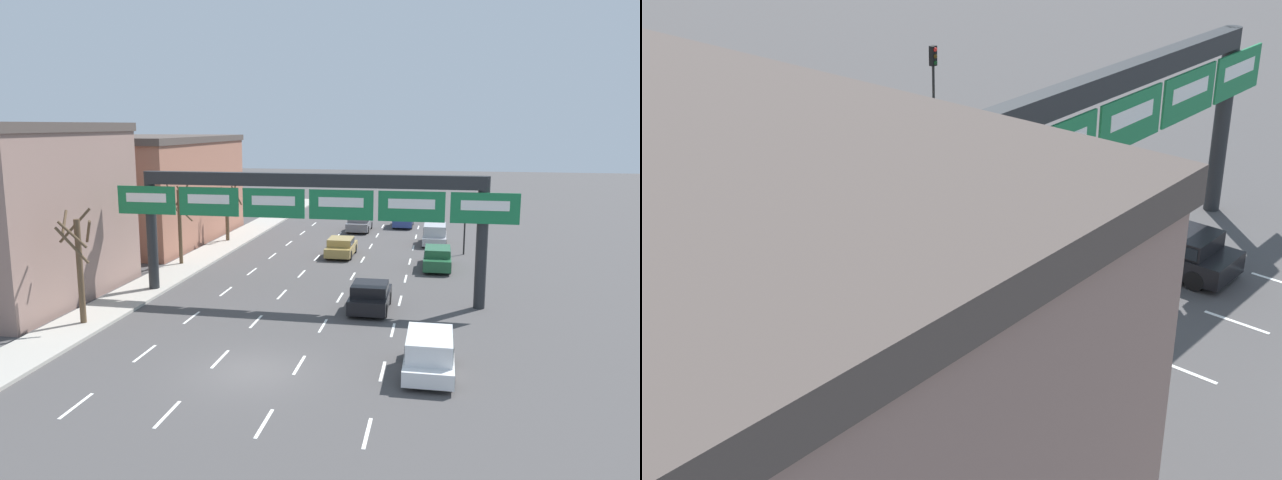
# 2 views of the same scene
# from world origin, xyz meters

# --- Properties ---
(lane_dashes) EXTENTS (10.02, 67.00, 0.01)m
(lane_dashes) POSITION_xyz_m (-0.00, 13.50, 0.00)
(lane_dashes) COLOR white
(lane_dashes) RESTS_ON ground_plane
(sign_gantry) EXTENTS (21.59, 0.70, 6.84)m
(sign_gantry) POSITION_xyz_m (0.00, 10.38, 5.31)
(sign_gantry) COLOR #232628
(sign_gantry) RESTS_ON ground_plane
(car_green) EXTENTS (1.81, 4.76, 1.44)m
(car_green) POSITION_xyz_m (6.83, 19.32, 0.77)
(car_green) COLOR #235B38
(car_green) RESTS_ON ground_plane
(suv_silver) EXTENTS (1.86, 4.19, 1.63)m
(suv_silver) POSITION_xyz_m (6.52, 27.69, 0.91)
(suv_silver) COLOR #B7B7BC
(suv_silver) RESTS_ON ground_plane
(car_black) EXTENTS (1.95, 3.97, 1.45)m
(car_black) POSITION_xyz_m (3.54, 8.99, 0.77)
(car_black) COLOR black
(car_black) RESTS_ON ground_plane
(car_gold) EXTENTS (1.88, 4.14, 1.36)m
(car_gold) POSITION_xyz_m (-0.05, 21.91, 0.73)
(car_gold) COLOR #A88947
(car_gold) RESTS_ON ground_plane
(suv_blue) EXTENTS (1.80, 4.22, 1.77)m
(suv_blue) POSITION_xyz_m (3.54, 36.20, 0.98)
(suv_blue) COLOR navy
(suv_blue) RESTS_ON ground_plane
(car_grey) EXTENTS (1.97, 4.40, 1.34)m
(car_grey) POSITION_xyz_m (-0.18, 33.04, 0.72)
(car_grey) COLOR slate
(car_grey) RESTS_ON ground_plane
(traffic_light_near_gantry) EXTENTS (0.30, 0.35, 4.25)m
(traffic_light_near_gantry) POSITION_xyz_m (8.69, 24.19, 3.06)
(traffic_light_near_gantry) COLOR black
(traffic_light_near_gantry) RESTS_ON ground_plane
(tree_bare_second) EXTENTS (1.95, 1.96, 5.36)m
(tree_bare_second) POSITION_xyz_m (-9.51, 3.85, 3.12)
(tree_bare_second) COLOR brown
(tree_bare_second) RESTS_ON sidewalk_left
(tree_bare_third) EXTENTS (1.60, 1.60, 5.36)m
(tree_bare_third) POSITION_xyz_m (-10.12, 16.81, 3.09)
(tree_bare_third) COLOR brown
(tree_bare_third) RESTS_ON sidewalk_left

